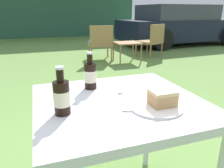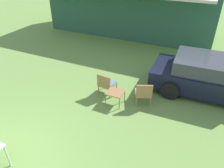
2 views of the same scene
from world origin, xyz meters
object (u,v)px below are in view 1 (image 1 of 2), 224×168
Objects in this scene: wicker_chair_cushioned at (100,42)px; garden_side_table at (127,44)px; cake_on_plate at (160,102)px; cola_bottle_far at (62,97)px; patio_table at (119,114)px; cola_bottle_near at (90,75)px; wicker_chair_plain at (152,39)px; parked_car at (179,26)px.

wicker_chair_cushioned is 1.47× the size of garden_side_table.
cola_bottle_far is (-0.42, 0.08, 0.05)m from cake_on_plate.
patio_table reaches higher than garden_side_table.
cola_bottle_near is at bearing 79.76° from wicker_chair_cushioned.
patio_table is (-1.10, -4.14, 0.21)m from wicker_chair_cushioned.
garden_side_table is at bearing 64.09° from cola_bottle_near.
wicker_chair_plain is 4.02× the size of cola_bottle_near.
cola_bottle_near is 1.00× the size of cola_bottle_far.
parked_car is 5.29× the size of wicker_chair_plain.
cola_bottle_far is (-1.38, -4.20, 0.36)m from wicker_chair_cushioned.
parked_car is 3.51m from garden_side_table.
wicker_chair_cushioned is 0.66m from garden_side_table.
wicker_chair_plain is (-1.98, -1.67, -0.20)m from parked_car.
cola_bottle_near is (-0.23, 0.35, 0.05)m from cake_on_plate.
parked_car reaches higher than wicker_chair_plain.
cola_bottle_far reaches higher than cake_on_plate.
cola_bottle_near is at bearing -131.55° from parked_car.
cola_bottle_far reaches higher than wicker_chair_plain.
wicker_chair_plain is at bearing 24.25° from garden_side_table.
cake_on_plate is (-2.34, -4.26, 0.30)m from wicker_chair_plain.
garden_side_table is 4.16m from cake_on_plate.
cola_bottle_near is at bearing 113.01° from patio_table.
parked_car is 7.79× the size of garden_side_table.
garden_side_table is 2.36× the size of cake_on_plate.
wicker_chair_cushioned is 4.02× the size of cola_bottle_far.
cake_on_plate is (-1.48, -3.87, 0.34)m from garden_side_table.
parked_car is 7.53m from cola_bottle_far.
cola_bottle_near is (-0.09, 0.21, 0.15)m from patio_table.
parked_car is at bearing -147.19° from wicker_chair_cushioned.
wicker_chair_plain is (1.38, -0.02, 0.01)m from wicker_chair_cushioned.
parked_car reaches higher than cake_on_plate.
parked_car is at bearing 50.81° from cola_bottle_near.
wicker_chair_cushioned is at bearing 71.86° from cola_bottle_far.
cake_on_plate is at bearing -110.92° from garden_side_table.
patio_table is 0.22m from cake_on_plate.
garden_side_table is at bearing 69.08° from cake_on_plate.
cola_bottle_near is 0.33m from cola_bottle_far.
patio_table is 3.89× the size of cola_bottle_near.
wicker_chair_cushioned is at bearing 75.11° from patio_table.
garden_side_table is 2.73× the size of cola_bottle_far.
parked_car is 7.34m from cake_on_plate.
wicker_chair_cushioned is 1.03× the size of patio_table.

